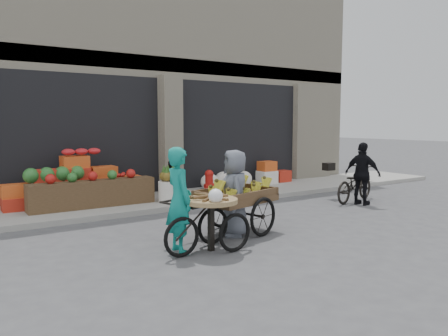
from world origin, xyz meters
TOP-DOWN VIEW (x-y plane):
  - ground at (0.00, 0.00)m, footprint 80.00×80.00m
  - sidewalk at (0.00, 4.10)m, footprint 18.00×2.20m
  - building at (0.00, 8.03)m, footprint 14.00×6.45m
  - fruit_display at (-2.48, 4.38)m, footprint 3.10×1.12m
  - pineapple_bin at (-0.75, 3.60)m, footprint 0.52×0.52m
  - fire_hydrant at (0.35, 3.55)m, footprint 0.22×0.22m
  - orange_bucket at (0.85, 3.50)m, footprint 0.32×0.32m
  - right_bay_goods at (2.61, 4.70)m, footprint 3.35×0.60m
  - seated_person at (-0.35, 4.20)m, footprint 0.51×0.43m
  - banana_cart at (-0.93, 0.62)m, footprint 2.54×1.50m
  - vendor_woman at (-2.29, 0.17)m, footprint 0.43×0.63m
  - tricycle_cart at (-1.85, -0.05)m, footprint 1.44×0.91m
  - vendor_grey at (-0.99, 0.51)m, footprint 0.76×0.89m
  - bicycle at (3.49, 1.57)m, footprint 1.81×0.97m
  - cyclist at (3.29, 1.17)m, footprint 0.57×0.96m

SIDE VIEW (x-z plane):
  - ground at x=0.00m, z-range 0.00..0.00m
  - sidewalk at x=0.00m, z-range 0.00..0.12m
  - orange_bucket at x=0.85m, z-range 0.12..0.42m
  - pineapple_bin at x=-0.75m, z-range 0.12..0.62m
  - right_bay_goods at x=2.61m, z-range 0.06..0.76m
  - bicycle at x=3.49m, z-range 0.00..0.90m
  - fire_hydrant at x=0.35m, z-range 0.15..0.86m
  - tricycle_cart at x=-1.85m, z-range 0.09..1.04m
  - seated_person at x=-0.35m, z-range 0.12..1.05m
  - fruit_display at x=-2.48m, z-range 0.05..1.29m
  - banana_cart at x=-0.93m, z-range 0.23..1.22m
  - cyclist at x=3.29m, z-range 0.00..1.54m
  - vendor_grey at x=-0.99m, z-range 0.00..1.54m
  - vendor_woman at x=-2.29m, z-range 0.00..1.65m
  - building at x=0.00m, z-range -0.13..6.87m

